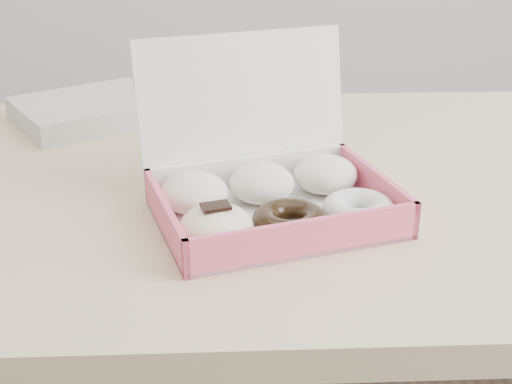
{
  "coord_description": "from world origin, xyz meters",
  "views": [
    {
      "loc": [
        -0.19,
        -0.93,
        1.15
      ],
      "look_at": [
        -0.15,
        -0.15,
        0.79
      ],
      "focal_mm": 50.0,
      "sensor_mm": 36.0,
      "label": 1
    }
  ],
  "objects": [
    {
      "name": "donut_box",
      "position": [
        -0.14,
        -0.12,
        0.78
      ],
      "size": [
        0.34,
        0.32,
        0.21
      ],
      "rotation": [
        0.0,
        0.0,
        0.29
      ],
      "color": "white",
      "rests_on": "table"
    },
    {
      "name": "table",
      "position": [
        0.0,
        0.0,
        0.67
      ],
      "size": [
        1.2,
        0.8,
        0.75
      ],
      "color": "#D4B78B",
      "rests_on": "ground"
    },
    {
      "name": "newspapers",
      "position": [
        -0.42,
        0.26,
        0.77
      ],
      "size": [
        0.3,
        0.28,
        0.04
      ],
      "primitive_type": "cube",
      "rotation": [
        0.0,
        0.0,
        0.55
      ],
      "color": "beige",
      "rests_on": "table"
    }
  ]
}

